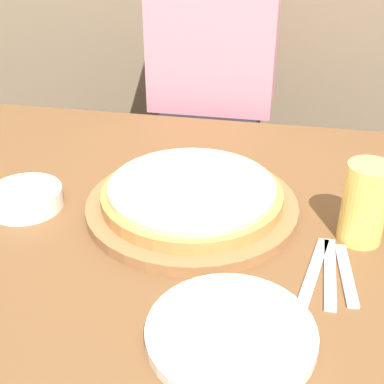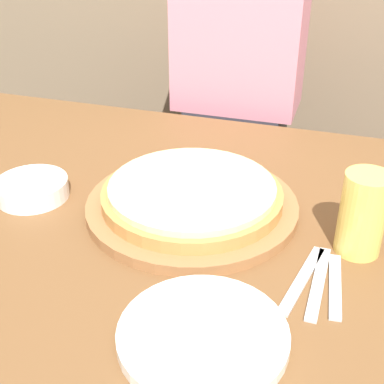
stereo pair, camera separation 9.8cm
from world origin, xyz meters
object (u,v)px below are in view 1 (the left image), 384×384
at_px(pizza_on_board, 192,199).
at_px(beer_glass, 365,200).
at_px(dinner_plate, 231,333).
at_px(spoon, 346,274).
at_px(diner_person, 212,126).
at_px(fork, 314,271).
at_px(dinner_knife, 330,272).
at_px(side_bowl, 25,198).

xyz_separation_m(pizza_on_board, beer_glass, (0.30, -0.04, 0.05)).
bearing_deg(dinner_plate, spoon, 45.63).
bearing_deg(pizza_on_board, diner_person, 95.13).
bearing_deg(beer_glass, spoon, -103.70).
distance_m(beer_glass, diner_person, 0.75).
height_order(beer_glass, diner_person, diner_person).
bearing_deg(fork, dinner_knife, 0.00).
bearing_deg(side_bowl, beer_glass, 0.90).
bearing_deg(dinner_knife, spoon, 0.00).
distance_m(dinner_plate, diner_person, 0.94).
height_order(beer_glass, fork, beer_glass).
bearing_deg(dinner_plate, fork, 55.95).
relative_size(pizza_on_board, dinner_plate, 1.70).
bearing_deg(diner_person, side_bowl, -111.54).
distance_m(fork, spoon, 0.05).
bearing_deg(fork, beer_glass, 54.72).
bearing_deg(side_bowl, spoon, -9.52).
xyz_separation_m(dinner_plate, diner_person, (-0.17, 0.92, -0.10)).
bearing_deg(dinner_knife, beer_glass, 64.56).
distance_m(dinner_knife, spoon, 0.03).
relative_size(spoon, diner_person, 0.11).
xyz_separation_m(pizza_on_board, spoon, (0.27, -0.14, -0.02)).
xyz_separation_m(beer_glass, fork, (-0.08, -0.11, -0.08)).
height_order(pizza_on_board, spoon, pizza_on_board).
bearing_deg(pizza_on_board, fork, -32.61).
relative_size(pizza_on_board, fork, 2.21).
bearing_deg(pizza_on_board, beer_glass, -6.69).
bearing_deg(pizza_on_board, side_bowl, -171.82).
distance_m(dinner_plate, fork, 0.20).
distance_m(beer_glass, spoon, 0.13).
relative_size(pizza_on_board, beer_glass, 2.77).
bearing_deg(pizza_on_board, spoon, -27.60).
relative_size(fork, spoon, 1.17).
relative_size(dinner_plate, dinner_knife, 1.30).
height_order(pizza_on_board, diner_person, diner_person).
distance_m(beer_glass, dinner_plate, 0.34).
relative_size(dinner_plate, fork, 1.30).
distance_m(dinner_plate, spoon, 0.23).
relative_size(dinner_knife, diner_person, 0.13).
xyz_separation_m(dinner_knife, diner_person, (-0.30, 0.75, -0.09)).
height_order(dinner_knife, diner_person, diner_person).
bearing_deg(spoon, side_bowl, 170.48).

